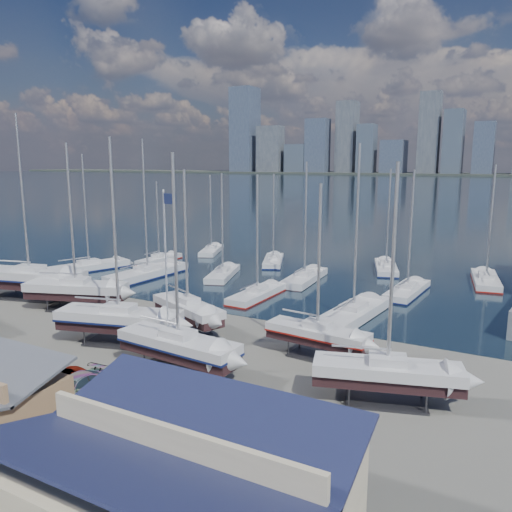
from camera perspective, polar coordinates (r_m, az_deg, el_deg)
The scene contains 27 objects.
ground at distance 43.10m, azimuth -13.27°, elevation -9.49°, with size 1400.00×1400.00×0.00m, color #605E59.
water at distance 341.47m, azimuth 23.80°, elevation 7.31°, with size 1400.00×600.00×0.40m, color #1A293C.
far_shore at distance 600.83m, azimuth 25.88°, elevation 8.35°, with size 1400.00×80.00×2.20m, color #2D332D.
skyline at distance 595.35m, azimuth 25.39°, elevation 12.05°, with size 639.14×43.80×107.69m.
shed_blue at distance 21.75m, azimuth -9.30°, elevation -23.74°, with size 13.65×9.45×4.71m.
sailboat_cradle_0 at distance 59.49m, azimuth -24.45°, elevation -2.32°, with size 12.78×6.44×19.60m.
sailboat_cradle_2 at distance 53.12m, azimuth -19.87°, elevation -3.64°, with size 10.49×5.96×16.48m.
sailboat_cradle_3 at distance 42.33m, azimuth -15.37°, elevation -6.97°, with size 10.68×5.50×16.57m.
sailboat_cradle_4 at distance 44.48m, azimuth -7.81°, elevation -5.98°, with size 8.77×5.60×14.08m.
sailboat_cradle_5 at distance 35.85m, azimuth -8.87°, elevation -10.07°, with size 9.60×3.35×15.29m.
sailboat_cradle_6 at distance 38.23m, azimuth 7.02°, elevation -8.85°, with size 8.18×2.98×13.17m.
sailboat_cradle_7 at distance 32.23m, azimuth 14.77°, elevation -12.80°, with size 9.28×4.96×14.70m.
sailboat_moored_0 at distance 72.14m, azimuth -18.53°, elevation -1.35°, with size 6.58×11.40×16.45m.
sailboat_moored_1 at distance 75.57m, azimuth -11.00°, elevation -0.45°, with size 2.34×8.34×12.47m.
sailboat_moored_2 at distance 81.67m, azimuth -5.12°, elevation 0.54°, with size 5.48×9.06×13.24m.
sailboat_moored_3 at distance 65.80m, azimuth -12.27°, elevation -2.15°, with size 4.26×12.47×18.34m.
sailboat_moored_4 at distance 64.50m, azimuth -3.80°, elevation -2.18°, with size 5.29×9.56×13.91m.
sailboat_moored_5 at distance 72.81m, azimuth 1.98°, elevation -0.68°, with size 5.82×9.39×13.61m.
sailboat_moored_6 at distance 54.69m, azimuth 0.15°, elevation -4.53°, with size 2.91×9.44×14.00m.
sailboat_moored_7 at distance 62.27m, azimuth 5.57°, elevation -2.67°, with size 3.49×10.36×15.40m.
sailboat_moored_8 at distance 70.43m, azimuth 14.63°, elevation -1.42°, with size 5.43×10.01×14.42m.
sailboat_moored_9 at distance 48.56m, azimuth 11.08°, elevation -6.69°, with size 4.45×11.61×17.10m.
sailboat_moored_10 at distance 58.60m, azimuth 16.91°, elevation -3.96°, with size 3.47×9.88×14.50m.
sailboat_moored_11 at distance 67.00m, azimuth 24.76°, elevation -2.68°, with size 4.26×10.37×15.05m.
car_c at distance 35.26m, azimuth -22.73°, elevation -13.46°, with size 2.43×5.26×1.46m, color gray.
car_d at distance 34.35m, azimuth -20.14°, elevation -13.97°, with size 1.99×4.89×1.42m, color gray.
flagpole at distance 36.69m, azimuth -10.15°, elevation -0.91°, with size 1.12×0.12×12.76m.
Camera 1 is at (27.19, -40.06, 14.67)m, focal length 35.00 mm.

